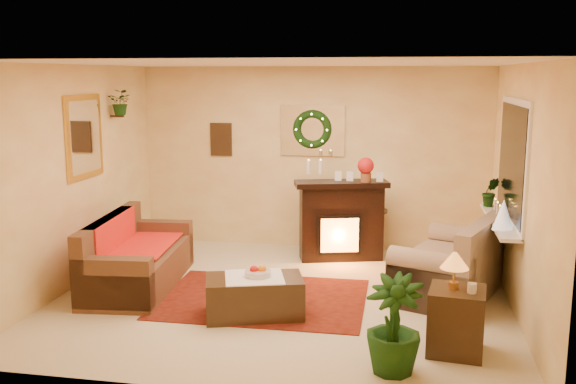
% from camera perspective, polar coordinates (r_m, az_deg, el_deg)
% --- Properties ---
extents(floor, '(5.00, 5.00, 0.00)m').
position_cam_1_polar(floor, '(7.35, -0.51, -9.34)').
color(floor, beige).
rests_on(floor, ground).
extents(ceiling, '(5.00, 5.00, 0.00)m').
position_cam_1_polar(ceiling, '(6.92, -0.54, 11.36)').
color(ceiling, white).
rests_on(ceiling, ground).
extents(wall_back, '(5.00, 5.00, 0.00)m').
position_cam_1_polar(wall_back, '(9.22, 2.18, 3.01)').
color(wall_back, '#EFD88C').
rests_on(wall_back, ground).
extents(wall_front, '(5.00, 5.00, 0.00)m').
position_cam_1_polar(wall_front, '(4.88, -5.65, -3.67)').
color(wall_front, '#EFD88C').
rests_on(wall_front, ground).
extents(wall_left, '(4.50, 4.50, 0.00)m').
position_cam_1_polar(wall_left, '(7.89, -18.64, 1.22)').
color(wall_left, '#EFD88C').
rests_on(wall_left, ground).
extents(wall_right, '(4.50, 4.50, 0.00)m').
position_cam_1_polar(wall_right, '(6.99, 20.01, 0.02)').
color(wall_right, '#EFD88C').
rests_on(wall_right, ground).
extents(area_rug, '(2.29, 1.73, 0.01)m').
position_cam_1_polar(area_rug, '(7.30, -2.24, -9.45)').
color(area_rug, maroon).
rests_on(area_rug, floor).
extents(sofa, '(1.03, 2.01, 0.83)m').
position_cam_1_polar(sofa, '(7.83, -13.14, -5.09)').
color(sofa, '#502F1A').
rests_on(sofa, floor).
extents(red_throw, '(0.80, 1.30, 0.02)m').
position_cam_1_polar(red_throw, '(8.01, -13.11, -4.55)').
color(red_throw, red).
rests_on(red_throw, sofa).
extents(fireplace, '(1.16, 0.64, 1.01)m').
position_cam_1_polar(fireplace, '(8.72, 4.75, -2.46)').
color(fireplace, black).
rests_on(fireplace, floor).
extents(poinsettia, '(0.22, 0.22, 0.22)m').
position_cam_1_polar(poinsettia, '(8.53, 6.93, 2.34)').
color(poinsettia, red).
rests_on(poinsettia, fireplace).
extents(mantel_candle_a, '(0.06, 0.06, 0.18)m').
position_cam_1_polar(mantel_candle_a, '(8.61, 1.84, 2.22)').
color(mantel_candle_a, white).
rests_on(mantel_candle_a, fireplace).
extents(mantel_candle_b, '(0.06, 0.06, 0.18)m').
position_cam_1_polar(mantel_candle_b, '(8.62, 2.91, 2.22)').
color(mantel_candle_b, white).
rests_on(mantel_candle_b, fireplace).
extents(mantel_mirror, '(0.92, 0.02, 0.72)m').
position_cam_1_polar(mantel_mirror, '(9.15, 2.18, 5.47)').
color(mantel_mirror, white).
rests_on(mantel_mirror, wall_back).
extents(wreath, '(0.55, 0.11, 0.55)m').
position_cam_1_polar(wreath, '(9.11, 2.14, 5.58)').
color(wreath, '#194719').
rests_on(wreath, wall_back).
extents(wall_art, '(0.32, 0.03, 0.48)m').
position_cam_1_polar(wall_art, '(9.46, -5.97, 4.67)').
color(wall_art, '#381E11').
rests_on(wall_art, wall_back).
extents(gold_mirror, '(0.03, 0.84, 1.00)m').
position_cam_1_polar(gold_mirror, '(8.09, -17.67, 4.71)').
color(gold_mirror, gold).
rests_on(gold_mirror, wall_left).
extents(hanging_plant, '(0.33, 0.28, 0.36)m').
position_cam_1_polar(hanging_plant, '(8.68, -14.59, 6.67)').
color(hanging_plant, '#194719').
rests_on(hanging_plant, wall_left).
extents(loveseat, '(1.41, 1.78, 0.90)m').
position_cam_1_polar(loveseat, '(7.56, 14.18, -5.76)').
color(loveseat, tan).
rests_on(loveseat, floor).
extents(window_frame, '(0.03, 1.86, 1.36)m').
position_cam_1_polar(window_frame, '(7.49, 19.35, 2.65)').
color(window_frame, white).
rests_on(window_frame, wall_right).
extents(window_glass, '(0.02, 1.70, 1.22)m').
position_cam_1_polar(window_glass, '(7.49, 19.24, 2.66)').
color(window_glass, black).
rests_on(window_glass, wall_right).
extents(window_sill, '(0.22, 1.86, 0.04)m').
position_cam_1_polar(window_sill, '(7.59, 18.26, -2.41)').
color(window_sill, white).
rests_on(window_sill, wall_right).
extents(mini_tree, '(0.22, 0.22, 0.33)m').
position_cam_1_polar(mini_tree, '(7.08, 18.59, -1.92)').
color(mini_tree, white).
rests_on(mini_tree, window_sill).
extents(sill_plant, '(0.26, 0.21, 0.47)m').
position_cam_1_polar(sill_plant, '(8.20, 17.56, 0.09)').
color(sill_plant, '#1B5121').
rests_on(sill_plant, window_sill).
extents(side_table_round, '(0.52, 0.52, 0.64)m').
position_cam_1_polar(side_table_round, '(9.05, 7.23, -3.50)').
color(side_table_round, black).
rests_on(side_table_round, floor).
extents(lamp_cream, '(0.28, 0.28, 0.43)m').
position_cam_1_polar(lamp_cream, '(8.91, 7.48, -0.07)').
color(lamp_cream, '#FFECB9').
rests_on(lamp_cream, side_table_round).
extents(end_table_square, '(0.54, 0.54, 0.59)m').
position_cam_1_polar(end_table_square, '(6.09, 14.72, -11.26)').
color(end_table_square, black).
rests_on(end_table_square, floor).
extents(lamp_tiffany, '(0.25, 0.25, 0.37)m').
position_cam_1_polar(lamp_tiffany, '(5.95, 14.55, -6.92)').
color(lamp_tiffany, '#FFB01B').
rests_on(lamp_tiffany, end_table_square).
extents(coffee_table, '(1.11, 0.81, 0.42)m').
position_cam_1_polar(coffee_table, '(6.75, -2.99, -9.28)').
color(coffee_table, black).
rests_on(coffee_table, floor).
extents(fruit_bowl, '(0.28, 0.28, 0.06)m').
position_cam_1_polar(fruit_bowl, '(6.70, -2.71, -7.27)').
color(fruit_bowl, '#BCBCBC').
rests_on(fruit_bowl, coffee_table).
extents(floor_palm, '(1.69, 1.69, 2.53)m').
position_cam_1_polar(floor_palm, '(5.53, 9.37, -11.30)').
color(floor_palm, '#1F461D').
rests_on(floor_palm, floor).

